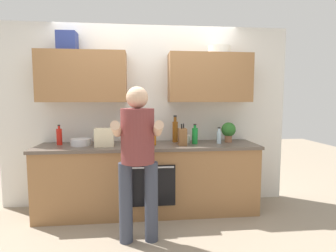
{
  "coord_description": "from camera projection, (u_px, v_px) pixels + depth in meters",
  "views": [
    {
      "loc": [
        -0.11,
        -3.44,
        1.49
      ],
      "look_at": [
        0.24,
        -0.1,
        1.15
      ],
      "focal_mm": 28.68,
      "sensor_mm": 36.0,
      "label": 1
    }
  ],
  "objects": [
    {
      "name": "ground_plane",
      "position": [
        149.0,
        211.0,
        3.57
      ],
      "size": [
        12.0,
        12.0,
        0.0
      ],
      "primitive_type": "plane",
      "color": "gray"
    },
    {
      "name": "back_wall_unit",
      "position": [
        148.0,
        99.0,
        3.69
      ],
      "size": [
        4.0,
        0.38,
        2.5
      ],
      "color": "silver",
      "rests_on": "ground"
    },
    {
      "name": "counter",
      "position": [
        149.0,
        178.0,
        3.52
      ],
      "size": [
        2.84,
        0.67,
        0.9
      ],
      "color": "olive",
      "rests_on": "ground"
    },
    {
      "name": "person_standing",
      "position": [
        138.0,
        152.0,
        2.73
      ],
      "size": [
        0.49,
        0.45,
        1.61
      ],
      "color": "#383D4C",
      "rests_on": "ground"
    },
    {
      "name": "bottle_oil",
      "position": [
        152.0,
        138.0,
        3.32
      ],
      "size": [
        0.06,
        0.06,
        0.24
      ],
      "color": "olive",
      "rests_on": "counter"
    },
    {
      "name": "bottle_juice",
      "position": [
        153.0,
        138.0,
        3.44
      ],
      "size": [
        0.08,
        0.08,
        0.23
      ],
      "color": "orange",
      "rests_on": "counter"
    },
    {
      "name": "bottle_vinegar",
      "position": [
        139.0,
        134.0,
        3.47
      ],
      "size": [
        0.06,
        0.06,
        0.32
      ],
      "color": "brown",
      "rests_on": "counter"
    },
    {
      "name": "bottle_water",
      "position": [
        219.0,
        137.0,
        3.56
      ],
      "size": [
        0.06,
        0.06,
        0.22
      ],
      "color": "silver",
      "rests_on": "counter"
    },
    {
      "name": "bottle_syrup",
      "position": [
        175.0,
        131.0,
        3.68
      ],
      "size": [
        0.07,
        0.07,
        0.37
      ],
      "color": "#8C4C14",
      "rests_on": "counter"
    },
    {
      "name": "bottle_soda",
      "position": [
        195.0,
        135.0,
        3.53
      ],
      "size": [
        0.08,
        0.08,
        0.26
      ],
      "color": "#198C33",
      "rests_on": "counter"
    },
    {
      "name": "bottle_wine",
      "position": [
        141.0,
        137.0,
        3.33
      ],
      "size": [
        0.07,
        0.07,
        0.28
      ],
      "color": "#471419",
      "rests_on": "counter"
    },
    {
      "name": "bottle_hotsauce",
      "position": [
        59.0,
        136.0,
        3.45
      ],
      "size": [
        0.07,
        0.07,
        0.26
      ],
      "color": "red",
      "rests_on": "counter"
    },
    {
      "name": "cup_coffee",
      "position": [
        187.0,
        139.0,
        3.6
      ],
      "size": [
        0.09,
        0.09,
        0.11
      ],
      "primitive_type": "cylinder",
      "color": "white",
      "rests_on": "counter"
    },
    {
      "name": "cup_ceramic",
      "position": [
        98.0,
        139.0,
        3.61
      ],
      "size": [
        0.07,
        0.07,
        0.1
      ],
      "primitive_type": "cylinder",
      "color": "#BF4C47",
      "rests_on": "counter"
    },
    {
      "name": "mixing_bowl",
      "position": [
        81.0,
        142.0,
        3.42
      ],
      "size": [
        0.26,
        0.26,
        0.09
      ],
      "primitive_type": "cylinder",
      "color": "silver",
      "rests_on": "counter"
    },
    {
      "name": "knife_block",
      "position": [
        182.0,
        137.0,
        3.42
      ],
      "size": [
        0.1,
        0.14,
        0.28
      ],
      "color": "brown",
      "rests_on": "counter"
    },
    {
      "name": "potted_herb",
      "position": [
        228.0,
        131.0,
        3.67
      ],
      "size": [
        0.2,
        0.2,
        0.27
      ],
      "color": "#9E6647",
      "rests_on": "counter"
    },
    {
      "name": "grocery_bag_rice",
      "position": [
        104.0,
        137.0,
        3.33
      ],
      "size": [
        0.24,
        0.16,
        0.23
      ],
      "primitive_type": "cube",
      "rotation": [
        0.0,
        0.0,
        0.05
      ],
      "color": "beige",
      "rests_on": "counter"
    }
  ]
}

